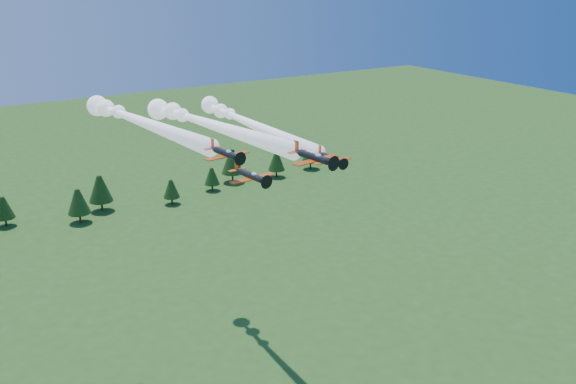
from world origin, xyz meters
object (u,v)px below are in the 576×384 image
plane_lead (206,123)px  plane_left (135,119)px  plane_right (247,122)px  plane_slot (251,176)px

plane_lead → plane_left: (-8.90, 7.78, 0.16)m
plane_right → plane_lead: bearing=-134.8°
plane_right → plane_slot: size_ratio=6.03×
plane_lead → plane_right: 21.17m
plane_lead → plane_left: bearing=131.1°
plane_lead → plane_slot: size_ratio=5.34×
plane_right → plane_slot: bearing=-115.4°
plane_left → plane_right: (24.00, 6.36, -4.66)m
plane_lead → plane_left: 11.82m
plane_lead → plane_right: bearing=35.4°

